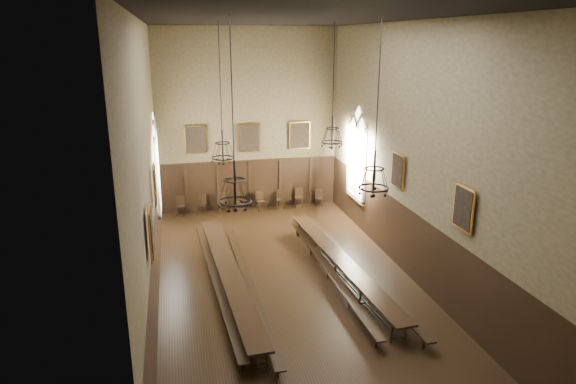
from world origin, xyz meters
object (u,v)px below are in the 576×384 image
object	(u,v)px
chair_0	(181,209)
chair_3	(240,206)
chair_4	(261,204)
table_left	(229,281)
bench_right_inner	(328,272)
chair_7	(319,201)
chandelier_back_left	(223,149)
bench_right_outer	(356,270)
chair_5	(280,203)
chair_1	(202,208)
chandelier_front_left	(235,191)
bench_left_outer	(216,282)
table_right	(341,268)
chandelier_back_right	(332,134)
chair_6	(299,201)
chandelier_front_right	(374,178)
bench_left_inner	(248,285)
chair_2	(222,207)

from	to	relation	value
chair_0	chair_3	distance (m)	2.98
chair_4	table_left	bearing A→B (deg)	-117.12
bench_right_inner	chair_7	distance (m)	8.58
chandelier_back_left	bench_right_outer	bearing A→B (deg)	-30.13
chair_0	bench_right_outer	bearing A→B (deg)	-42.91
chair_5	chair_1	bearing A→B (deg)	-165.58
chair_4	chandelier_front_left	size ratio (longest dim) A/B	0.19
bench_left_outer	table_right	bearing A→B (deg)	-0.36
chandelier_back_left	chandelier_back_right	xyz separation A→B (m)	(4.25, 0.06, 0.38)
chair_3	chair_6	distance (m)	3.06
table_right	chandelier_front_right	size ratio (longest dim) A/B	1.92
chair_7	table_right	bearing A→B (deg)	-92.65
chair_0	chair_4	size ratio (longest dim) A/B	0.99
chair_3	chandelier_front_left	bearing A→B (deg)	-83.09
bench_left_outer	bench_left_inner	distance (m)	1.16
chair_0	chair_4	world-z (taller)	chair_4
bench_right_outer	chair_6	size ratio (longest dim) A/B	10.66
bench_left_outer	chair_1	size ratio (longest dim) A/B	10.75
table_right	chandelier_back_left	size ratio (longest dim) A/B	1.92
chair_1	chair_5	xyz separation A→B (m)	(4.02, -0.05, -0.00)
chair_0	chair_6	world-z (taller)	chair_6
bench_right_outer	chandelier_front_right	distance (m)	4.85
chair_2	chandelier_front_left	bearing A→B (deg)	-99.91
chair_3	bench_right_outer	bearing A→B (deg)	-55.02
bench_left_inner	chair_0	distance (m)	9.08
bench_left_inner	chair_1	distance (m)	8.91
chair_0	chair_4	bearing A→B (deg)	10.19
table_right	bench_left_outer	distance (m)	4.53
table_right	bench_right_outer	distance (m)	0.57
chair_3	chair_5	bearing A→B (deg)	13.85
chair_3	bench_right_inner	bearing A→B (deg)	-61.34
chandelier_back_left	chandelier_back_right	size ratio (longest dim) A/B	1.09
table_right	chandelier_front_right	xyz separation A→B (m)	(0.05, -2.56, 4.08)
chair_2	chair_4	world-z (taller)	chair_4
chair_4	chandelier_back_left	bearing A→B (deg)	-122.45
table_left	chair_1	world-z (taller)	chair_1
chair_7	chandelier_back_left	size ratio (longest dim) A/B	0.17
table_right	chair_2	xyz separation A→B (m)	(-3.47, 8.37, -0.08)
bench_left_outer	chair_5	xyz separation A→B (m)	(4.04, 8.31, -0.01)
table_right	chair_0	size ratio (longest dim) A/B	9.99
chair_0	chair_7	world-z (taller)	chair_0
chair_6	bench_left_outer	bearing A→B (deg)	-109.31
chandelier_back_right	chair_7	bearing A→B (deg)	78.03
bench_left_inner	chandelier_back_right	size ratio (longest dim) A/B	2.22
bench_left_inner	chair_5	size ratio (longest dim) A/B	10.90
table_right	chair_5	size ratio (longest dim) A/B	10.30
table_left	chair_1	distance (m)	8.56
bench_left_inner	chair_0	world-z (taller)	chair_0
chair_3	chair_5	world-z (taller)	chair_3
chair_7	chandelier_back_right	bearing A→B (deg)	-93.88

